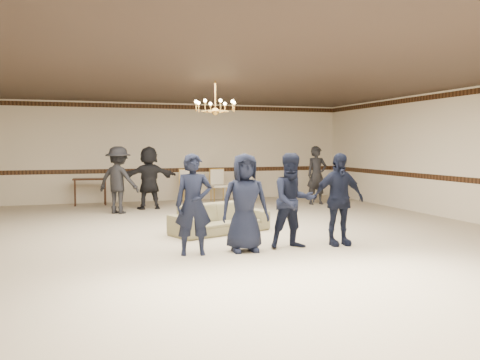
{
  "coord_description": "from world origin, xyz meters",
  "views": [
    {
      "loc": [
        -2.81,
        -9.54,
        1.84
      ],
      "look_at": [
        0.08,
        -0.5,
        1.18
      ],
      "focal_mm": 37.81,
      "sensor_mm": 36.0,
      "label": 1
    }
  ],
  "objects_px": {
    "chandelier": "(215,96)",
    "settee": "(220,218)",
    "adult_mid": "(149,178)",
    "banquet_chair_right": "(248,185)",
    "adult_right": "(317,175)",
    "banquet_chair_left": "(188,186)",
    "boy_b": "(245,203)",
    "boy_d": "(338,199)",
    "adult_left": "(118,180)",
    "banquet_chair_mid": "(219,186)",
    "boy_c": "(293,201)",
    "console_table": "(90,192)",
    "boy_a": "(194,204)"
  },
  "relations": [
    {
      "from": "chandelier",
      "to": "settee",
      "type": "height_order",
      "value": "chandelier"
    },
    {
      "from": "adult_mid",
      "to": "banquet_chair_right",
      "type": "height_order",
      "value": "adult_mid"
    },
    {
      "from": "adult_right",
      "to": "banquet_chair_left",
      "type": "bearing_deg",
      "value": 156.1
    },
    {
      "from": "boy_b",
      "to": "settee",
      "type": "height_order",
      "value": "boy_b"
    },
    {
      "from": "boy_d",
      "to": "adult_mid",
      "type": "bearing_deg",
      "value": 114.75
    },
    {
      "from": "chandelier",
      "to": "settee",
      "type": "xyz_separation_m",
      "value": [
        -0.03,
        -0.45,
        -2.57
      ]
    },
    {
      "from": "adult_left",
      "to": "adult_mid",
      "type": "xyz_separation_m",
      "value": [
        0.9,
        0.7,
        0.0
      ]
    },
    {
      "from": "banquet_chair_left",
      "to": "banquet_chair_right",
      "type": "xyz_separation_m",
      "value": [
        2.0,
        0.0,
        0.0
      ]
    },
    {
      "from": "adult_left",
      "to": "adult_mid",
      "type": "bearing_deg",
      "value": -105.86
    },
    {
      "from": "banquet_chair_mid",
      "to": "adult_right",
      "type": "bearing_deg",
      "value": -36.94
    },
    {
      "from": "boy_c",
      "to": "console_table",
      "type": "bearing_deg",
      "value": 113.46
    },
    {
      "from": "console_table",
      "to": "adult_left",
      "type": "bearing_deg",
      "value": -66.98
    },
    {
      "from": "chandelier",
      "to": "banquet_chair_left",
      "type": "height_order",
      "value": "chandelier"
    },
    {
      "from": "boy_d",
      "to": "adult_right",
      "type": "xyz_separation_m",
      "value": [
        2.49,
        5.9,
        0.05
      ]
    },
    {
      "from": "banquet_chair_mid",
      "to": "banquet_chair_left",
      "type": "bearing_deg",
      "value": 174.52
    },
    {
      "from": "boy_d",
      "to": "chandelier",
      "type": "bearing_deg",
      "value": 128.11
    },
    {
      "from": "adult_right",
      "to": "banquet_chair_left",
      "type": "distance_m",
      "value": 4.06
    },
    {
      "from": "chandelier",
      "to": "console_table",
      "type": "distance_m",
      "value": 6.45
    },
    {
      "from": "boy_a",
      "to": "console_table",
      "type": "distance_m",
      "value": 7.91
    },
    {
      "from": "banquet_chair_left",
      "to": "settee",
      "type": "bearing_deg",
      "value": -92.1
    },
    {
      "from": "console_table",
      "to": "adult_mid",
      "type": "bearing_deg",
      "value": -37.1
    },
    {
      "from": "boy_a",
      "to": "boy_c",
      "type": "bearing_deg",
      "value": 8.0
    },
    {
      "from": "boy_a",
      "to": "adult_right",
      "type": "height_order",
      "value": "adult_right"
    },
    {
      "from": "boy_b",
      "to": "adult_mid",
      "type": "height_order",
      "value": "adult_mid"
    },
    {
      "from": "settee",
      "to": "adult_right",
      "type": "relative_size",
      "value": 1.17
    },
    {
      "from": "banquet_chair_mid",
      "to": "adult_left",
      "type": "bearing_deg",
      "value": -155.01
    },
    {
      "from": "adult_left",
      "to": "console_table",
      "type": "xyz_separation_m",
      "value": [
        -0.69,
        2.15,
        -0.49
      ]
    },
    {
      "from": "boy_a",
      "to": "boy_c",
      "type": "distance_m",
      "value": 1.8
    },
    {
      "from": "boy_a",
      "to": "adult_left",
      "type": "distance_m",
      "value": 5.66
    },
    {
      "from": "chandelier",
      "to": "settee",
      "type": "bearing_deg",
      "value": -93.58
    },
    {
      "from": "boy_a",
      "to": "boy_d",
      "type": "distance_m",
      "value": 2.7
    },
    {
      "from": "boy_b",
      "to": "banquet_chair_mid",
      "type": "bearing_deg",
      "value": 81.99
    },
    {
      "from": "boy_d",
      "to": "adult_right",
      "type": "relative_size",
      "value": 0.94
    },
    {
      "from": "chandelier",
      "to": "adult_left",
      "type": "xyz_separation_m",
      "value": [
        -1.82,
        3.26,
        -1.98
      ]
    },
    {
      "from": "boy_c",
      "to": "boy_d",
      "type": "bearing_deg",
      "value": 0.39
    },
    {
      "from": "adult_mid",
      "to": "chandelier",
      "type": "bearing_deg",
      "value": 98.83
    },
    {
      "from": "settee",
      "to": "banquet_chair_right",
      "type": "bearing_deg",
      "value": 44.96
    },
    {
      "from": "chandelier",
      "to": "adult_mid",
      "type": "height_order",
      "value": "chandelier"
    },
    {
      "from": "boy_b",
      "to": "adult_left",
      "type": "bearing_deg",
      "value": 110.92
    },
    {
      "from": "adult_mid",
      "to": "console_table",
      "type": "bearing_deg",
      "value": -46.47
    },
    {
      "from": "adult_left",
      "to": "console_table",
      "type": "relative_size",
      "value": 1.83
    },
    {
      "from": "banquet_chair_left",
      "to": "banquet_chair_mid",
      "type": "xyz_separation_m",
      "value": [
        1.0,
        0.0,
        0.0
      ]
    },
    {
      "from": "adult_left",
      "to": "boy_a",
      "type": "bearing_deg",
      "value": 134.5
    },
    {
      "from": "boy_a",
      "to": "banquet_chair_right",
      "type": "bearing_deg",
      "value": 73.15
    },
    {
      "from": "boy_c",
      "to": "adult_right",
      "type": "relative_size",
      "value": 0.94
    },
    {
      "from": "adult_mid",
      "to": "boy_d",
      "type": "bearing_deg",
      "value": 108.3
    },
    {
      "from": "adult_mid",
      "to": "console_table",
      "type": "xyz_separation_m",
      "value": [
        -1.59,
        1.45,
        -0.49
      ]
    },
    {
      "from": "chandelier",
      "to": "boy_c",
      "type": "distance_m",
      "value": 3.2
    },
    {
      "from": "settee",
      "to": "adult_mid",
      "type": "relative_size",
      "value": 1.17
    },
    {
      "from": "adult_mid",
      "to": "console_table",
      "type": "relative_size",
      "value": 1.83
    }
  ]
}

